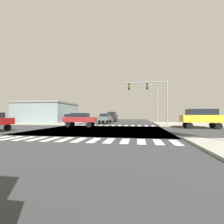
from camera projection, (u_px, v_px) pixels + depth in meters
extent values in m
cube|color=#333537|center=(101.00, 130.00, 17.68)|extent=(14.00, 90.00, 0.05)
cube|color=#333537|center=(101.00, 130.00, 17.68)|extent=(90.00, 12.00, 0.05)
cube|color=#A09B91|center=(191.00, 124.00, 27.42)|extent=(12.00, 12.00, 0.14)
cube|color=#9A988D|center=(51.00, 123.00, 31.63)|extent=(12.00, 12.00, 0.14)
cube|color=white|center=(12.00, 138.00, 11.25)|extent=(0.50, 2.00, 0.01)
cube|color=white|center=(24.00, 138.00, 11.09)|extent=(0.50, 2.00, 0.01)
cube|color=white|center=(37.00, 139.00, 10.92)|extent=(0.50, 2.00, 0.01)
cube|color=white|center=(51.00, 139.00, 10.76)|extent=(0.50, 2.00, 0.01)
cube|color=white|center=(65.00, 139.00, 10.60)|extent=(0.50, 2.00, 0.01)
cube|color=white|center=(79.00, 140.00, 10.44)|extent=(0.50, 2.00, 0.01)
cube|color=white|center=(94.00, 140.00, 10.28)|extent=(0.50, 2.00, 0.01)
cube|color=white|center=(109.00, 141.00, 10.11)|extent=(0.50, 2.00, 0.01)
cube|color=white|center=(125.00, 141.00, 9.95)|extent=(0.50, 2.00, 0.01)
cube|color=white|center=(141.00, 141.00, 9.79)|extent=(0.50, 2.00, 0.01)
cube|color=white|center=(158.00, 142.00, 9.63)|extent=(0.50, 2.00, 0.01)
cube|color=white|center=(176.00, 142.00, 9.47)|extent=(0.50, 2.00, 0.01)
cube|color=white|center=(71.00, 125.00, 25.98)|extent=(0.50, 2.00, 0.01)
cube|color=white|center=(77.00, 125.00, 25.81)|extent=(0.50, 2.00, 0.01)
cube|color=white|center=(83.00, 125.00, 25.65)|extent=(0.50, 2.00, 0.01)
cube|color=white|center=(89.00, 125.00, 25.49)|extent=(0.50, 2.00, 0.01)
cube|color=white|center=(95.00, 125.00, 25.33)|extent=(0.50, 2.00, 0.01)
cube|color=white|center=(101.00, 125.00, 25.17)|extent=(0.50, 2.00, 0.01)
cube|color=white|center=(107.00, 125.00, 25.00)|extent=(0.50, 2.00, 0.01)
cube|color=white|center=(113.00, 125.00, 24.84)|extent=(0.50, 2.00, 0.01)
cube|color=white|center=(120.00, 125.00, 24.68)|extent=(0.50, 2.00, 0.01)
cube|color=white|center=(126.00, 126.00, 24.52)|extent=(0.50, 2.00, 0.01)
cube|color=white|center=(133.00, 126.00, 24.36)|extent=(0.50, 2.00, 0.01)
cube|color=white|center=(139.00, 126.00, 24.19)|extent=(0.50, 2.00, 0.01)
cube|color=white|center=(146.00, 126.00, 24.03)|extent=(0.50, 2.00, 0.01)
cube|color=white|center=(153.00, 126.00, 23.87)|extent=(0.50, 2.00, 0.01)
cylinder|color=gray|center=(167.00, 102.00, 23.26)|extent=(0.20, 0.20, 6.89)
cylinder|color=gray|center=(145.00, 82.00, 23.82)|extent=(6.29, 0.14, 0.14)
cube|color=#1E5123|center=(147.00, 86.00, 23.76)|extent=(0.32, 0.40, 1.00)
sphere|color=black|center=(147.00, 84.00, 23.53)|extent=(0.22, 0.22, 0.22)
sphere|color=orange|center=(147.00, 86.00, 23.52)|extent=(0.22, 0.22, 0.22)
sphere|color=black|center=(147.00, 88.00, 23.52)|extent=(0.22, 0.22, 0.22)
cube|color=#1E5123|center=(129.00, 87.00, 24.20)|extent=(0.32, 0.40, 1.00)
sphere|color=black|center=(129.00, 84.00, 23.97)|extent=(0.22, 0.22, 0.22)
sphere|color=orange|center=(129.00, 86.00, 23.96)|extent=(0.22, 0.22, 0.22)
sphere|color=black|center=(129.00, 88.00, 23.96)|extent=(0.22, 0.22, 0.22)
cylinder|color=gray|center=(157.00, 104.00, 31.51)|extent=(0.16, 0.16, 7.76)
cylinder|color=gray|center=(154.00, 85.00, 31.69)|extent=(1.40, 0.10, 0.10)
ellipsoid|color=silver|center=(150.00, 85.00, 31.80)|extent=(0.60, 0.32, 0.20)
cube|color=gray|center=(47.00, 113.00, 35.90)|extent=(10.40, 10.34, 4.06)
cube|color=slate|center=(47.00, 103.00, 35.94)|extent=(10.70, 10.64, 0.40)
cube|color=black|center=(67.00, 119.00, 30.68)|extent=(0.24, 2.20, 1.80)
cylinder|color=black|center=(92.00, 124.00, 22.22)|extent=(0.68, 0.26, 0.68)
cylinder|color=black|center=(89.00, 125.00, 20.80)|extent=(0.68, 0.26, 0.68)
cylinder|color=black|center=(72.00, 124.00, 22.69)|extent=(0.68, 0.26, 0.68)
cylinder|color=black|center=(68.00, 125.00, 21.27)|extent=(0.68, 0.26, 0.68)
cube|color=maroon|center=(80.00, 119.00, 21.76)|extent=(4.30, 1.80, 0.66)
cube|color=black|center=(80.00, 115.00, 21.77)|extent=(2.24, 1.55, 0.54)
cylinder|color=black|center=(213.00, 125.00, 19.78)|extent=(0.74, 0.26, 0.74)
cylinder|color=black|center=(219.00, 126.00, 18.24)|extent=(0.74, 0.26, 0.74)
cylinder|color=black|center=(186.00, 125.00, 20.29)|extent=(0.74, 0.26, 0.74)
cylinder|color=black|center=(190.00, 126.00, 18.74)|extent=(0.74, 0.26, 0.74)
cube|color=gold|center=(201.00, 119.00, 19.28)|extent=(4.60, 1.96, 0.88)
cube|color=black|center=(201.00, 112.00, 19.29)|extent=(3.22, 1.69, 0.72)
cylinder|color=black|center=(115.00, 120.00, 36.04)|extent=(0.26, 0.74, 0.74)
cylinder|color=black|center=(108.00, 120.00, 36.29)|extent=(0.26, 0.74, 0.74)
cylinder|color=black|center=(116.00, 120.00, 39.13)|extent=(0.26, 0.74, 0.74)
cylinder|color=black|center=(110.00, 120.00, 39.38)|extent=(0.26, 0.74, 0.74)
cube|color=black|center=(112.00, 117.00, 37.72)|extent=(1.96, 4.60, 0.88)
cube|color=black|center=(112.00, 113.00, 37.74)|extent=(1.69, 3.22, 0.72)
cylinder|color=black|center=(107.00, 122.00, 28.02)|extent=(0.26, 0.68, 0.68)
cylinder|color=black|center=(99.00, 122.00, 28.26)|extent=(0.26, 0.68, 0.68)
cylinder|color=black|center=(110.00, 122.00, 30.91)|extent=(0.26, 0.68, 0.68)
cylinder|color=black|center=(103.00, 122.00, 31.14)|extent=(0.26, 0.68, 0.68)
cube|color=#4F5C58|center=(105.00, 118.00, 29.60)|extent=(1.80, 4.30, 0.66)
cube|color=black|center=(105.00, 115.00, 29.61)|extent=(1.55, 2.24, 0.54)
cylinder|color=black|center=(8.00, 127.00, 16.44)|extent=(0.68, 0.26, 0.68)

